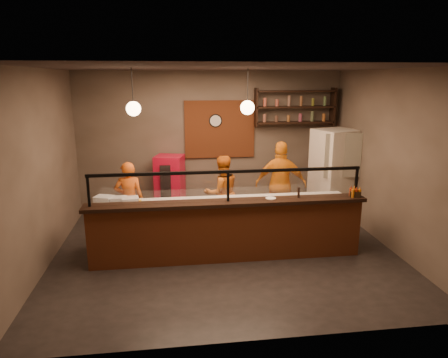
{
  "coord_description": "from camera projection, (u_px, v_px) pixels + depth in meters",
  "views": [
    {
      "loc": [
        -0.89,
        -6.56,
        3.05
      ],
      "look_at": [
        0.01,
        0.3,
        1.28
      ],
      "focal_mm": 32.0,
      "sensor_mm": 36.0,
      "label": 1
    }
  ],
  "objects": [
    {
      "name": "small_plate",
      "position": [
        271.0,
        198.0,
        6.75
      ],
      "size": [
        0.19,
        0.19,
        0.01
      ],
      "primitive_type": "cylinder",
      "rotation": [
        0.0,
        0.0,
        0.07
      ],
      "color": "silver",
      "rests_on": "counter_ledge"
    },
    {
      "name": "floor",
      "position": [
        226.0,
        252.0,
        7.16
      ],
      "size": [
        6.0,
        6.0,
        0.0
      ],
      "primitive_type": "plane",
      "color": "black",
      "rests_on": "ground"
    },
    {
      "name": "worktop_cabinet",
      "position": [
        224.0,
        226.0,
        7.25
      ],
      "size": [
        4.6,
        0.75,
        0.85
      ],
      "primitive_type": "cube",
      "color": "gray",
      "rests_on": "floor"
    },
    {
      "name": "cook_right",
      "position": [
        281.0,
        185.0,
        8.25
      ],
      "size": [
        1.13,
        0.69,
        1.79
      ],
      "primitive_type": "imported",
      "rotation": [
        0.0,
        0.0,
        2.89
      ],
      "color": "orange",
      "rests_on": "floor"
    },
    {
      "name": "prep_tub_c",
      "position": [
        130.0,
        201.0,
        6.89
      ],
      "size": [
        0.31,
        0.27,
        0.14
      ],
      "primitive_type": "cube",
      "rotation": [
        0.0,
        0.0,
        0.15
      ],
      "color": "silver",
      "rests_on": "worktop"
    },
    {
      "name": "ceiling",
      "position": [
        226.0,
        68.0,
        6.37
      ],
      "size": [
        6.0,
        6.0,
        0.0
      ],
      "primitive_type": "plane",
      "rotation": [
        3.14,
        0.0,
        0.0
      ],
      "color": "#372D2A",
      "rests_on": "wall_back"
    },
    {
      "name": "wall_front",
      "position": [
        256.0,
        214.0,
        4.37
      ],
      "size": [
        6.0,
        0.0,
        6.0
      ],
      "primitive_type": "plane",
      "rotation": [
        -1.57,
        0.0,
        0.0
      ],
      "color": "#6B5B4E",
      "rests_on": "floor"
    },
    {
      "name": "sneeze_guard",
      "position": [
        228.0,
        183.0,
        6.54
      ],
      "size": [
        4.5,
        0.05,
        0.52
      ],
      "color": "white",
      "rests_on": "counter_ledge"
    },
    {
      "name": "wall_right",
      "position": [
        391.0,
        161.0,
        7.15
      ],
      "size": [
        0.0,
        5.0,
        5.0
      ],
      "primitive_type": "plane",
      "rotation": [
        1.57,
        0.0,
        -1.57
      ],
      "color": "#6B5B4E",
      "rests_on": "floor"
    },
    {
      "name": "condiment_caddy",
      "position": [
        355.0,
        194.0,
        6.85
      ],
      "size": [
        0.21,
        0.18,
        0.1
      ],
      "primitive_type": "cube",
      "rotation": [
        0.0,
        0.0,
        -0.29
      ],
      "color": "black",
      "rests_on": "counter_ledge"
    },
    {
      "name": "prep_tub_a",
      "position": [
        104.0,
        200.0,
        6.95
      ],
      "size": [
        0.36,
        0.32,
        0.15
      ],
      "primitive_type": "cube",
      "rotation": [
        0.0,
        0.0,
        -0.35
      ],
      "color": "silver",
      "rests_on": "worktop"
    },
    {
      "name": "cook_left",
      "position": [
        129.0,
        200.0,
        7.72
      ],
      "size": [
        0.56,
        0.37,
        1.5
      ],
      "primitive_type": "imported",
      "rotation": [
        0.0,
        0.0,
        3.17
      ],
      "color": "#E35B15",
      "rests_on": "floor"
    },
    {
      "name": "service_counter",
      "position": [
        228.0,
        233.0,
        6.75
      ],
      "size": [
        4.6,
        0.25,
        1.0
      ],
      "primitive_type": "cube",
      "color": "#954520",
      "rests_on": "floor"
    },
    {
      "name": "pepper_mill",
      "position": [
        299.0,
        193.0,
        6.79
      ],
      "size": [
        0.04,
        0.04,
        0.18
      ],
      "primitive_type": "cylinder",
      "rotation": [
        0.0,
        0.0,
        -0.05
      ],
      "color": "black",
      "rests_on": "counter_ledge"
    },
    {
      "name": "wall_clock",
      "position": [
        215.0,
        121.0,
        9.02
      ],
      "size": [
        0.3,
        0.04,
        0.3
      ],
      "primitive_type": "cylinder",
      "rotation": [
        1.57,
        0.0,
        0.0
      ],
      "color": "black",
      "rests_on": "wall_back"
    },
    {
      "name": "brick_patch",
      "position": [
        220.0,
        129.0,
        9.09
      ],
      "size": [
        1.6,
        0.04,
        1.3
      ],
      "primitive_type": "cube",
      "color": "#954520",
      "rests_on": "wall_back"
    },
    {
      "name": "rolling_pin",
      "position": [
        131.0,
        201.0,
        7.05
      ],
      "size": [
        0.35,
        0.07,
        0.06
      ],
      "primitive_type": "cylinder",
      "rotation": [
        0.0,
        1.57,
        -0.03
      ],
      "color": "gold",
      "rests_on": "worktop"
    },
    {
      "name": "fridge",
      "position": [
        334.0,
        175.0,
        8.72
      ],
      "size": [
        1.02,
        0.99,
        1.98
      ],
      "primitive_type": "cube",
      "rotation": [
        0.0,
        0.0,
        0.32
      ],
      "color": "beige",
      "rests_on": "floor"
    },
    {
      "name": "worktop",
      "position": [
        224.0,
        203.0,
        7.14
      ],
      "size": [
        4.6,
        0.75,
        0.05
      ],
      "primitive_type": "cube",
      "color": "white",
      "rests_on": "worktop_cabinet"
    },
    {
      "name": "wall_shelving",
      "position": [
        295.0,
        107.0,
        9.04
      ],
      "size": [
        1.84,
        0.28,
        0.85
      ],
      "color": "black",
      "rests_on": "wall_back"
    },
    {
      "name": "red_cooler",
      "position": [
        170.0,
        186.0,
        8.94
      ],
      "size": [
        0.71,
        0.67,
        1.38
      ],
      "primitive_type": "cube",
      "rotation": [
        0.0,
        0.0,
        -0.26
      ],
      "color": "#B60C29",
      "rests_on": "floor"
    },
    {
      "name": "wall_left",
      "position": [
        40.0,
        171.0,
        6.39
      ],
      "size": [
        0.0,
        5.0,
        5.0
      ],
      "primitive_type": "plane",
      "rotation": [
        1.57,
        0.0,
        1.57
      ],
      "color": "#6B5B4E",
      "rests_on": "floor"
    },
    {
      "name": "cook_mid",
      "position": [
        222.0,
        193.0,
        8.11
      ],
      "size": [
        0.87,
        0.75,
        1.54
      ],
      "primitive_type": "imported",
      "rotation": [
        0.0,
        0.0,
        3.4
      ],
      "color": "#C55D12",
      "rests_on": "floor"
    },
    {
      "name": "pendant_left",
      "position": [
        133.0,
        109.0,
        6.54
      ],
      "size": [
        0.24,
        0.24,
        0.77
      ],
      "color": "black",
      "rests_on": "ceiling"
    },
    {
      "name": "prep_tub_b",
      "position": [
        119.0,
        201.0,
        6.93
      ],
      "size": [
        0.28,
        0.22,
        0.14
      ],
      "primitive_type": "cube",
      "rotation": [
        0.0,
        0.0,
        0.01
      ],
      "color": "silver",
      "rests_on": "worktop"
    },
    {
      "name": "pizza_dough",
      "position": [
        256.0,
        199.0,
        7.23
      ],
      "size": [
        0.57,
        0.57,
        0.01
      ],
      "primitive_type": "cylinder",
      "rotation": [
        0.0,
        0.0,
        -0.28
      ],
      "color": "beige",
      "rests_on": "worktop"
    },
    {
      "name": "counter_ledge",
      "position": [
        228.0,
        203.0,
        6.62
      ],
      "size": [
        4.7,
        0.37,
        0.06
      ],
      "primitive_type": "cube",
      "color": "black",
      "rests_on": "service_counter"
    },
    {
      "name": "pendant_right",
      "position": [
        247.0,
        108.0,
        6.78
      ],
      "size": [
        0.24,
        0.24,
        0.77
      ],
      "color": "black",
      "rests_on": "ceiling"
    },
    {
      "name": "wall_back",
      "position": [
        211.0,
        142.0,
        9.17
      ],
      "size": [
        6.0,
        0.0,
        6.0
      ],
      "primitive_type": "plane",
      "rotation": [
        1.57,
        0.0,
        0.0
      ],
      "color": "#6B5B4E",
      "rests_on": "floor"
    }
  ]
}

